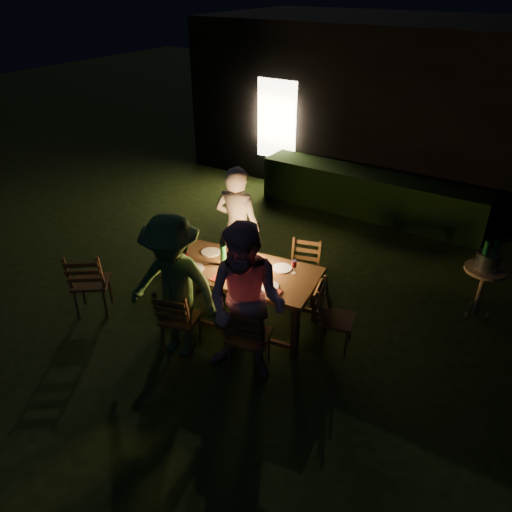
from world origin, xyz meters
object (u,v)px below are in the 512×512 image
Objects in this scene: chair_near_right at (249,347)px; bottle_table at (223,256)px; chair_near_left at (181,328)px; side_table at (484,274)px; chair_end at (335,328)px; chair_far_left at (237,266)px; person_house_side at (238,228)px; bottle_bucket_b at (494,257)px; person_opp_left at (174,288)px; lantern at (247,257)px; chair_far_right at (302,284)px; bottle_bucket_a at (484,258)px; chair_spare at (93,293)px; ice_bucket at (488,261)px; person_opp_right at (246,304)px; dining_table at (242,275)px.

bottle_table is at bearing 126.15° from chair_near_right.
chair_near_left is 1.32× the size of side_table.
chair_end is at bearing 8.76° from bottle_table.
person_house_side reaches higher than chair_far_left.
side_table is at bearing -169.30° from person_house_side.
side_table is at bearing 34.14° from bottle_table.
bottle_bucket_b is (2.89, 2.70, 0.58)m from chair_near_left.
chair_near_left is 1.54m from chair_far_left.
person_opp_left reaches higher than lantern.
lantern is 3.07m from side_table.
chair_far_right is (-0.14, 1.54, -0.03)m from chair_near_right.
person_opp_left is 3.99m from bottle_bucket_b.
bottle_table is 0.40× the size of side_table.
bottle_bucket_a reaches higher than chair_near_right.
chair_near_left is at bearing 87.21° from person_opp_left.
chair_far_left is 1.00× the size of chair_spare.
ice_bucket is at bearing -141.34° from bottle_bucket_b.
chair_near_left is at bearing -136.85° from ice_bucket.
ice_bucket is (2.09, 0.99, 0.54)m from chair_far_right.
bottle_bucket_a is (2.79, 2.68, -0.03)m from person_opp_left.
chair_spare is 2.43m from person_opp_right.
dining_table is 3.12m from side_table.
chair_end is 3.18m from chair_spare.
bottle_table is at bearing 76.29° from person_opp_left.
chair_far_right is 1.18m from person_house_side.
lantern is at bearing 109.92° from chair_near_right.
dining_table is 0.98m from chair_far_left.
side_table is (2.84, 2.66, 0.34)m from chair_near_left.
chair_spare is 0.56× the size of person_opp_left.
chair_end is at bearing 17.13° from chair_near_left.
chair_near_right is 1.78m from chair_far_left.
chair_end is 1.97m from person_house_side.
side_table is (2.77, 1.87, -0.31)m from bottle_table.
person_house_side is (-1.79, 0.55, 0.62)m from chair_end.
bottle_table is at bearing -161.72° from lantern.
person_opp_right is at bearing -127.35° from bottle_bucket_b.
lantern is (-0.53, 0.80, 0.02)m from person_opp_right.
lantern is at bearing 131.01° from chair_far_left.
person_opp_right reaches higher than dining_table.
chair_near_left is at bearing 176.75° from person_opp_right.
bottle_table is (0.32, -0.78, 0.03)m from person_house_side.
chair_end is 1.28× the size of side_table.
chair_near_left is 2.90× the size of bottle_bucket_a.
bottle_table reaches higher than chair_far_left.
chair_near_left is 3.31× the size of bottle_table.
person_opp_right reaches higher than bottle_bucket_a.
bottle_bucket_a is at bearing -171.71° from chair_far_right.
chair_far_right is 2.34m from side_table.
person_opp_left is 1.00m from lantern.
chair_spare is at bearing -147.39° from bottle_bucket_b.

